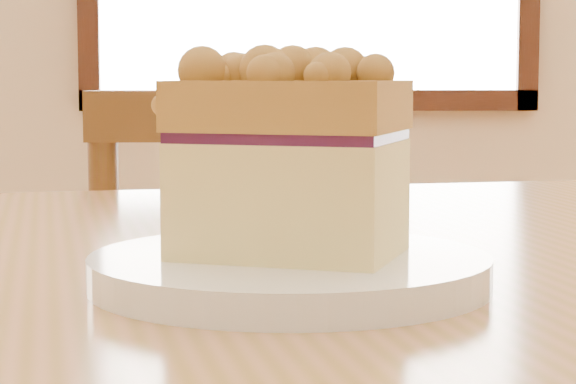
{
  "coord_description": "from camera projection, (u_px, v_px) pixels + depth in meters",
  "views": [
    {
      "loc": [
        0.1,
        -0.36,
        0.86
      ],
      "look_at": [
        0.12,
        0.25,
        0.8
      ],
      "focal_mm": 70.0,
      "sensor_mm": 36.0,
      "label": 1
    }
  ],
  "objects": [
    {
      "name": "cake_slice",
      "position": [
        289.0,
        155.0,
        0.57
      ],
      "size": [
        0.14,
        0.11,
        0.11
      ],
      "rotation": [
        0.0,
        0.0,
        -0.34
      ],
      "color": "#EFD787",
      "rests_on": "plate"
    },
    {
      "name": "plate",
      "position": [
        290.0,
        272.0,
        0.58
      ],
      "size": [
        0.21,
        0.21,
        0.02
      ],
      "color": "white",
      "rests_on": "cafe_table_main"
    }
  ]
}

